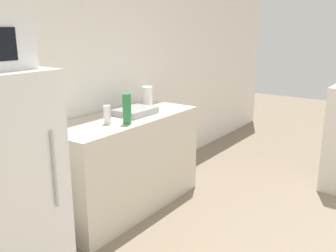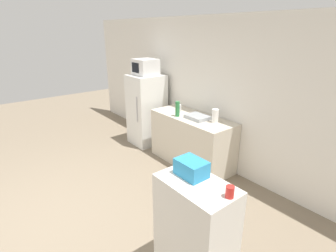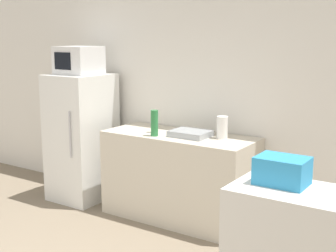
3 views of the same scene
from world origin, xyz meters
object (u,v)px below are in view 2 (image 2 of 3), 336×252
bottle_tall (177,109)px  paper_towel_roll (215,116)px  refrigerator (147,110)px  bottle_short (179,109)px  microwave (145,67)px  jar (230,192)px  basket (191,168)px

bottle_tall → paper_towel_roll: (0.63, 0.27, -0.02)m
refrigerator → bottle_short: size_ratio=9.04×
microwave → jar: bearing=-24.4°
basket → paper_towel_roll: 2.14m
basket → paper_towel_roll: basket is taller
microwave → bottle_tall: bearing=-5.9°
bottle_tall → basket: 2.38m
bottle_tall → basket: size_ratio=0.99×
refrigerator → bottle_tall: (1.15, -0.12, 0.31)m
bottle_tall → jar: size_ratio=2.74×
basket → bottle_tall: bearing=142.3°
bottle_short → basket: bearing=-38.7°
microwave → bottle_tall: microwave is taller
jar → paper_towel_roll: (-1.67, 1.72, -0.16)m
bottle_short → paper_towel_roll: (0.74, 0.14, 0.03)m
microwave → bottle_tall: 1.30m
microwave → basket: 3.43m
refrigerator → microwave: size_ratio=3.32×
bottle_tall → paper_towel_roll: bottle_tall is taller
bottle_tall → bottle_short: 0.18m
bottle_short → paper_towel_roll: size_ratio=0.73×
bottle_tall → basket: (1.88, -1.45, 0.16)m
jar → refrigerator: bearing=155.6°
basket → jar: size_ratio=2.77×
bottle_short → paper_towel_roll: bearing=10.4°
refrigerator → jar: 3.81m
refrigerator → bottle_tall: refrigerator is taller
paper_towel_roll → refrigerator: bearing=-175.1°
bottle_tall → paper_towel_roll: bearing=23.4°
microwave → paper_towel_roll: (1.78, 0.15, -0.62)m
microwave → paper_towel_roll: size_ratio=2.00×
refrigerator → paper_towel_roll: bearing=4.9°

